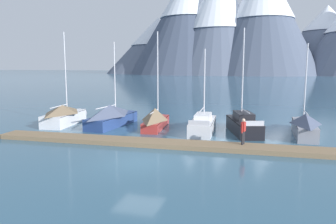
{
  "coord_description": "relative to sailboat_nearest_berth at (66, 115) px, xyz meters",
  "views": [
    {
      "loc": [
        6.29,
        -16.25,
        5.31
      ],
      "look_at": [
        0.0,
        6.0,
        2.0
      ],
      "focal_mm": 34.51,
      "sensor_mm": 36.0,
      "label": 1
    }
  ],
  "objects": [
    {
      "name": "mountain_rear_spur",
      "position": [
        56.65,
        202.48,
        21.42
      ],
      "size": [
        73.86,
        73.86,
        43.16
      ],
      "color": "slate",
      "rests_on": "ground"
    },
    {
      "name": "mountain_shoulder_ridge",
      "position": [
        -8.58,
        179.77,
        33.98
      ],
      "size": [
        65.4,
        65.4,
        64.91
      ],
      "color": "slate",
      "rests_on": "ground"
    },
    {
      "name": "sailboat_far_berth",
      "position": [
        15.87,
        0.6,
        -0.19
      ],
      "size": [
        3.34,
        6.54,
        8.28
      ],
      "color": "black",
      "rests_on": "ground"
    },
    {
      "name": "ground_plane",
      "position": [
        10.77,
        -9.44,
        -0.87
      ],
      "size": [
        700.0,
        700.0,
        0.0
      ],
      "primitive_type": "plane",
      "color": "#335B75"
    },
    {
      "name": "mountain_west_summit",
      "position": [
        -54.88,
        202.8,
        20.31
      ],
      "size": [
        75.14,
        75.14,
        39.96
      ],
      "color": "slate",
      "rests_on": "ground"
    },
    {
      "name": "person_on_dock",
      "position": [
        16.18,
        -4.86,
        0.39
      ],
      "size": [
        0.31,
        0.57,
        1.69
      ],
      "color": "#232328",
      "rests_on": "dock"
    },
    {
      "name": "sailboat_outer_slip",
      "position": [
        20.47,
        0.59,
        -0.02
      ],
      "size": [
        1.69,
        6.87,
        7.01
      ],
      "color": "#93939E",
      "rests_on": "ground"
    },
    {
      "name": "sailboat_second_berth",
      "position": [
        4.54,
        0.38,
        0.06
      ],
      "size": [
        2.5,
        7.42,
        7.41
      ],
      "color": "navy",
      "rests_on": "ground"
    },
    {
      "name": "sailboat_mid_dock_port",
      "position": [
        8.62,
        0.4,
        -0.01
      ],
      "size": [
        2.03,
        6.38,
        8.22
      ],
      "color": "#B2332D",
      "rests_on": "ground"
    },
    {
      "name": "sailboat_nearest_berth",
      "position": [
        0.0,
        0.0,
        0.0
      ],
      "size": [
        2.63,
        6.76,
        8.33
      ],
      "color": "white",
      "rests_on": "ground"
    },
    {
      "name": "dock",
      "position": [
        10.77,
        -5.44,
        -0.72
      ],
      "size": [
        24.09,
        2.81,
        0.3
      ],
      "color": "#846B4C",
      "rests_on": "ground"
    },
    {
      "name": "mountain_central_massif",
      "position": [
        -28.73,
        185.97,
        34.26
      ],
      "size": [
        77.37,
        77.37,
        66.77
      ],
      "color": "#424C60",
      "rests_on": "ground"
    },
    {
      "name": "mountain_east_summit",
      "position": [
        17.34,
        178.25,
        34.26
      ],
      "size": [
        68.36,
        68.36,
        66.14
      ],
      "color": "#4C566B",
      "rests_on": "ground"
    },
    {
      "name": "sailboat_mid_dock_starboard",
      "position": [
        12.79,
        0.19,
        -0.24
      ],
      "size": [
        2.03,
        6.83,
        6.66
      ],
      "color": "silver",
      "rests_on": "ground"
    }
  ]
}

